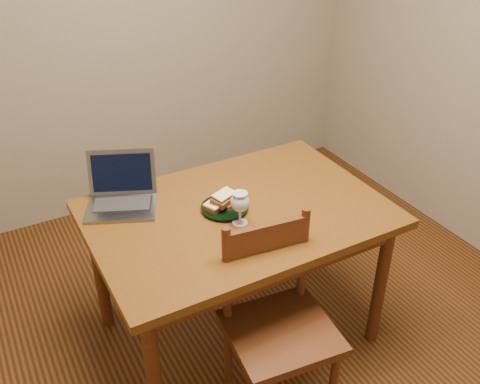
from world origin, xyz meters
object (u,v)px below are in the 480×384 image
chair (279,318)px  laptop (122,191)px  table (237,226)px  milk_glass (240,208)px  plate (225,208)px

chair → laptop: size_ratio=1.19×
laptop → table: bearing=-12.3°
milk_glass → laptop: bearing=133.4°
chair → table: bearing=89.8°
table → milk_glass: 0.19m
chair → plate: 0.54m
chair → plate: chair is taller
table → laptop: (-0.42, 0.31, 0.14)m
plate → laptop: laptop is taller
table → plate: size_ratio=6.12×
plate → milk_glass: milk_glass is taller
milk_glass → plate: bearing=93.8°
chair → laptop: laptop is taller
chair → milk_glass: (0.01, 0.35, 0.33)m
chair → laptop: (-0.37, 0.75, 0.31)m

